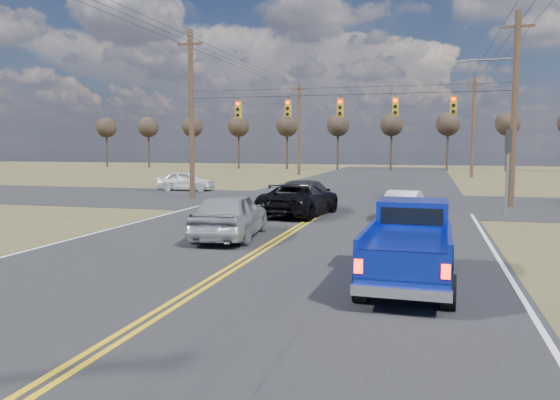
% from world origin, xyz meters
% --- Properties ---
extents(ground, '(160.00, 160.00, 0.00)m').
position_xyz_m(ground, '(0.00, 0.00, 0.00)').
color(ground, brown).
rests_on(ground, ground).
extents(road_main, '(14.00, 120.00, 0.02)m').
position_xyz_m(road_main, '(0.00, 10.00, 0.00)').
color(road_main, '#28282B').
rests_on(road_main, ground).
extents(road_cross, '(120.00, 12.00, 0.02)m').
position_xyz_m(road_cross, '(0.00, 18.00, 0.00)').
color(road_cross, '#28282B').
rests_on(road_cross, ground).
extents(signal_gantry, '(19.60, 4.83, 10.00)m').
position_xyz_m(signal_gantry, '(0.50, 17.79, 5.06)').
color(signal_gantry, '#473323').
rests_on(signal_gantry, ground).
extents(utility_poles, '(19.60, 58.32, 10.00)m').
position_xyz_m(utility_poles, '(0.00, 17.00, 5.23)').
color(utility_poles, '#473323').
rests_on(utility_poles, ground).
extents(treeline, '(87.00, 117.80, 7.40)m').
position_xyz_m(treeline, '(0.00, 26.96, 5.70)').
color(treeline, '#33261C').
rests_on(treeline, ground).
extents(pickup_truck, '(2.08, 4.98, 1.86)m').
position_xyz_m(pickup_truck, '(4.48, 0.19, 0.90)').
color(pickup_truck, black).
rests_on(pickup_truck, ground).
extents(silver_suv, '(2.46, 5.02, 1.65)m').
position_xyz_m(silver_suv, '(-1.70, 5.04, 0.82)').
color(silver_suv, '#A1A4A9').
rests_on(silver_suv, ground).
extents(black_suv, '(3.12, 5.57, 1.47)m').
position_xyz_m(black_suv, '(-0.80, 11.66, 0.74)').
color(black_suv, black).
rests_on(black_suv, ground).
extents(white_car_queue, '(1.86, 3.99, 1.27)m').
position_xyz_m(white_car_queue, '(3.89, 11.82, 0.63)').
color(white_car_queue, '#BABABA').
rests_on(white_car_queue, ground).
extents(dgrey_car_queue, '(2.48, 5.53, 1.57)m').
position_xyz_m(dgrey_car_queue, '(-0.80, 12.79, 0.79)').
color(dgrey_car_queue, '#2E2E32').
rests_on(dgrey_car_queue, ground).
extents(cross_car_west, '(1.91, 4.20, 1.40)m').
position_xyz_m(cross_car_west, '(-11.74, 23.00, 0.70)').
color(cross_car_west, white).
rests_on(cross_car_west, ground).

